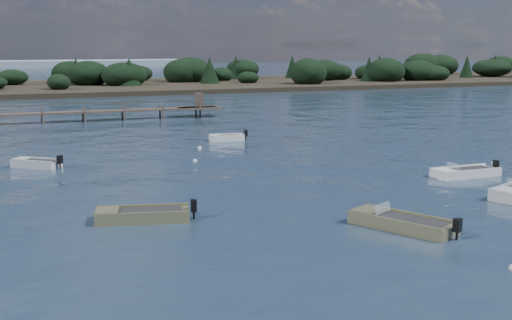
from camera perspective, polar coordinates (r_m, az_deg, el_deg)
name	(u,v)px	position (r m, az deg, el deg)	size (l,w,h in m)	color
ground	(144,108)	(84.96, -9.97, 4.56)	(400.00, 400.00, 0.00)	#18273A
dinghy_mid_grey	(143,217)	(30.63, -10.03, -5.04)	(4.78, 2.60, 1.18)	#6F6D4A
dinghy_mid_white_b	(465,174)	(42.31, 18.11, -1.18)	(4.65, 1.64, 1.16)	white
dinghy_near_olive	(402,225)	(29.66, 12.84, -5.64)	(3.67, 5.01, 1.24)	#6F6D4A
tender_far_grey	(37,165)	(45.57, -18.92, -0.42)	(3.33, 3.04, 1.16)	#B5BABD
tender_far_white	(227,139)	(55.19, -2.61, 1.89)	(3.35, 1.58, 1.13)	white
buoy_c	(143,212)	(32.18, -10.00, -4.59)	(0.32, 0.32, 0.32)	silver
buoy_d	(493,163)	(47.61, 20.35, -0.27)	(0.32, 0.32, 0.32)	silver
buoy_e	(200,148)	(51.46, -5.03, 1.07)	(0.32, 0.32, 0.32)	silver
buoy_extra_a	(441,180)	(40.64, 16.16, -1.75)	(0.32, 0.32, 0.32)	silver
buoy_extra_b	(195,161)	(45.63, -5.44, -0.11)	(0.32, 0.32, 0.32)	silver
far_headland	(226,76)	(129.95, -2.68, 7.47)	(190.00, 40.00, 5.80)	black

